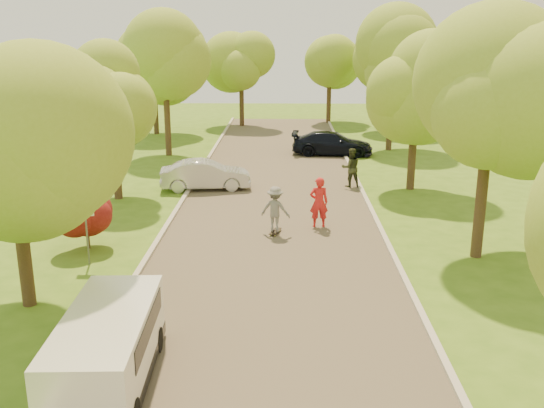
# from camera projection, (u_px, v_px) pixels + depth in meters

# --- Properties ---
(ground) EXTENTS (100.00, 100.00, 0.00)m
(ground) POSITION_uv_depth(u_px,v_px,m) (266.00, 324.00, 15.43)
(ground) COLOR #416A19
(ground) RESTS_ON ground
(road) EXTENTS (8.00, 60.00, 0.01)m
(road) POSITION_uv_depth(u_px,v_px,m) (273.00, 227.00, 23.12)
(road) COLOR #4C4438
(road) RESTS_ON ground
(curb_left) EXTENTS (0.18, 60.00, 0.12)m
(curb_left) POSITION_uv_depth(u_px,v_px,m) (167.00, 225.00, 23.19)
(curb_left) COLOR #B2AD9E
(curb_left) RESTS_ON ground
(curb_right) EXTENTS (0.18, 60.00, 0.12)m
(curb_right) POSITION_uv_depth(u_px,v_px,m) (379.00, 226.00, 23.02)
(curb_right) COLOR #B2AD9E
(curb_right) RESTS_ON ground
(street_sign) EXTENTS (0.55, 0.06, 2.17)m
(street_sign) POSITION_uv_depth(u_px,v_px,m) (86.00, 218.00, 18.97)
(street_sign) COLOR #59595E
(street_sign) RESTS_ON ground
(red_shrub) EXTENTS (1.70, 1.70, 1.95)m
(red_shrub) POSITION_uv_depth(u_px,v_px,m) (86.00, 218.00, 20.55)
(red_shrub) COLOR #382619
(red_shrub) RESTS_ON ground
(tree_l_mida) EXTENTS (4.71, 4.60, 7.39)m
(tree_l_mida) POSITION_uv_depth(u_px,v_px,m) (15.00, 115.00, 15.11)
(tree_l_mida) COLOR #382619
(tree_l_mida) RESTS_ON ground
(tree_l_midb) EXTENTS (4.30, 4.20, 6.62)m
(tree_l_midb) POSITION_uv_depth(u_px,v_px,m) (116.00, 95.00, 25.87)
(tree_l_midb) COLOR #382619
(tree_l_midb) RESTS_ON ground
(tree_l_far) EXTENTS (4.92, 4.80, 7.79)m
(tree_l_far) POSITION_uv_depth(u_px,v_px,m) (168.00, 63.00, 35.24)
(tree_l_far) COLOR #382619
(tree_l_far) RESTS_ON ground
(tree_r_mida) EXTENTS (5.13, 5.00, 7.95)m
(tree_r_mida) POSITION_uv_depth(u_px,v_px,m) (499.00, 87.00, 18.58)
(tree_r_mida) COLOR #382619
(tree_r_mida) RESTS_ON ground
(tree_r_midb) EXTENTS (4.51, 4.40, 7.01)m
(tree_r_midb) POSITION_uv_depth(u_px,v_px,m) (421.00, 85.00, 27.43)
(tree_r_midb) COLOR #382619
(tree_r_midb) RESTS_ON ground
(tree_r_far) EXTENTS (5.33, 5.20, 8.34)m
(tree_r_far) POSITION_uv_depth(u_px,v_px,m) (397.00, 55.00, 36.77)
(tree_r_far) COLOR #382619
(tree_r_far) RESTS_ON ground
(tree_bg_a) EXTENTS (5.12, 5.00, 7.72)m
(tree_bg_a) POSITION_uv_depth(u_px,v_px,m) (156.00, 60.00, 43.02)
(tree_bg_a) COLOR #382619
(tree_bg_a) RESTS_ON ground
(tree_bg_b) EXTENTS (5.12, 5.00, 7.95)m
(tree_bg_b) POSITION_uv_depth(u_px,v_px,m) (391.00, 55.00, 44.53)
(tree_bg_b) COLOR #382619
(tree_bg_b) RESTS_ON ground
(tree_bg_c) EXTENTS (4.92, 4.80, 7.33)m
(tree_bg_c) POSITION_uv_depth(u_px,v_px,m) (244.00, 61.00, 46.82)
(tree_bg_c) COLOR #382619
(tree_bg_c) RESTS_ON ground
(tree_bg_d) EXTENTS (5.12, 5.00, 7.72)m
(tree_bg_d) POSITION_uv_depth(u_px,v_px,m) (333.00, 56.00, 48.52)
(tree_bg_d) COLOR #382619
(tree_bg_d) RESTS_ON ground
(minivan) EXTENTS (1.88, 4.40, 1.61)m
(minivan) POSITION_uv_depth(u_px,v_px,m) (108.00, 348.00, 12.54)
(minivan) COLOR white
(minivan) RESTS_ON ground
(silver_sedan) EXTENTS (4.37, 2.00, 1.39)m
(silver_sedan) POSITION_uv_depth(u_px,v_px,m) (205.00, 175.00, 28.53)
(silver_sedan) COLOR #BBBBC1
(silver_sedan) RESTS_ON ground
(dark_sedan) EXTENTS (5.01, 2.41, 1.41)m
(dark_sedan) POSITION_uv_depth(u_px,v_px,m) (332.00, 143.00, 36.60)
(dark_sedan) COLOR black
(dark_sedan) RESTS_ON ground
(longboard) EXTENTS (0.48, 0.90, 0.10)m
(longboard) POSITION_uv_depth(u_px,v_px,m) (275.00, 231.00, 22.31)
(longboard) COLOR black
(longboard) RESTS_ON ground
(skateboarder) EXTENTS (1.22, 0.91, 1.69)m
(skateboarder) POSITION_uv_depth(u_px,v_px,m) (275.00, 209.00, 22.08)
(skateboarder) COLOR slate
(skateboarder) RESTS_ON longboard
(person_striped) EXTENTS (0.75, 0.53, 1.95)m
(person_striped) POSITION_uv_depth(u_px,v_px,m) (319.00, 202.00, 22.87)
(person_striped) COLOR red
(person_striped) RESTS_ON ground
(person_olive) EXTENTS (1.02, 0.85, 1.88)m
(person_olive) POSITION_uv_depth(u_px,v_px,m) (351.00, 168.00, 28.92)
(person_olive) COLOR #2D331F
(person_olive) RESTS_ON ground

